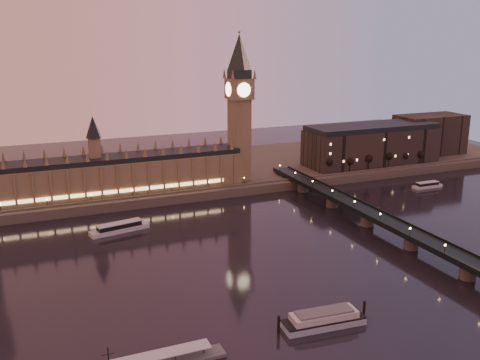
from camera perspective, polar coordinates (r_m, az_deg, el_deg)
name	(u,v)px	position (r m, az deg, el deg)	size (l,w,h in m)	color
ground	(233,263)	(262.39, -0.80, -8.83)	(700.00, 700.00, 0.00)	black
far_embankment	(189,173)	(418.45, -5.43, 0.76)	(560.00, 130.00, 6.00)	#423D35
palace_of_westminster	(106,171)	(357.24, -14.15, 0.94)	(180.00, 26.62, 52.00)	brown
big_ben	(239,99)	(374.53, -0.07, 8.62)	(17.68, 17.68, 104.00)	brown
westminster_bridge	(388,227)	(303.98, 15.49, -4.85)	(13.20, 260.00, 15.30)	black
city_block	(392,141)	(461.20, 15.86, 4.05)	(155.00, 45.00, 34.00)	black
bare_tree_0	(331,163)	(404.30, 9.71, 1.83)	(5.83, 5.83, 11.84)	black
bare_tree_1	(350,161)	(413.42, 11.69, 2.02)	(5.83, 5.83, 11.84)	black
bare_tree_2	(369,159)	(423.02, 13.59, 2.21)	(5.83, 5.83, 11.84)	black
bare_tree_3	(387,157)	(433.06, 15.40, 2.38)	(5.83, 5.83, 11.84)	black
bare_tree_4	(404,155)	(443.52, 17.12, 2.55)	(5.83, 5.83, 11.84)	black
bare_tree_5	(421,153)	(454.37, 18.77, 2.70)	(5.83, 5.83, 11.84)	black
cruise_boat_a	(120,228)	(308.61, -12.73, -4.98)	(34.13, 13.62, 5.34)	silver
cruise_boat_b	(427,185)	(409.87, 19.36, -0.52)	(23.23, 6.01, 4.28)	silver
moored_barge	(324,319)	(211.57, 8.93, -14.44)	(37.00, 11.42, 6.80)	#9CAFC6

